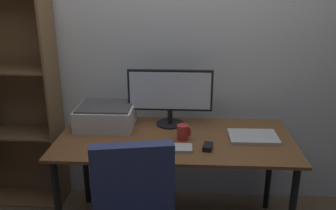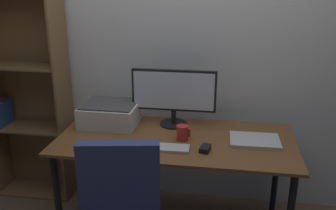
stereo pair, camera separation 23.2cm
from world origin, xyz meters
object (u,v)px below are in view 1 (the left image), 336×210
(coffee_mug, at_px, (183,132))
(printer, at_px, (106,116))
(desk, at_px, (175,148))
(keyboard, at_px, (169,148))
(mouse, at_px, (208,147))
(laptop, at_px, (253,137))
(bookshelf, at_px, (15,102))
(monitor, at_px, (170,93))

(coffee_mug, xyz_separation_m, printer, (-0.56, 0.20, 0.03))
(desk, xyz_separation_m, keyboard, (-0.03, -0.18, 0.09))
(keyboard, bearing_deg, mouse, 2.40)
(printer, bearing_deg, mouse, -25.37)
(keyboard, height_order, printer, printer)
(laptop, distance_m, printer, 1.04)
(desk, xyz_separation_m, bookshelf, (-1.26, 0.37, 0.19))
(keyboard, height_order, coffee_mug, coffee_mug)
(laptop, bearing_deg, monitor, 158.32)
(desk, bearing_deg, laptop, 1.70)
(keyboard, bearing_deg, monitor, 90.68)
(keyboard, height_order, mouse, mouse)
(monitor, relative_size, laptop, 1.89)
(monitor, height_order, coffee_mug, monitor)
(laptop, height_order, printer, printer)
(keyboard, height_order, laptop, laptop)
(printer, bearing_deg, desk, -18.94)
(monitor, height_order, keyboard, monitor)
(monitor, bearing_deg, laptop, -20.82)
(keyboard, xyz_separation_m, laptop, (0.55, 0.20, 0.00))
(keyboard, xyz_separation_m, mouse, (0.24, 0.02, 0.01))
(mouse, bearing_deg, bookshelf, 170.77)
(desk, relative_size, monitor, 2.61)
(monitor, bearing_deg, keyboard, -88.16)
(monitor, distance_m, mouse, 0.52)
(keyboard, relative_size, printer, 0.72)
(desk, distance_m, coffee_mug, 0.14)
(desk, distance_m, printer, 0.56)
(desk, relative_size, printer, 3.94)
(mouse, bearing_deg, monitor, 133.62)
(keyboard, bearing_deg, bookshelf, 154.59)
(laptop, bearing_deg, mouse, -150.69)
(printer, relative_size, bookshelf, 0.23)
(monitor, distance_m, printer, 0.49)
(monitor, bearing_deg, desk, -78.96)
(desk, relative_size, mouse, 16.41)
(mouse, relative_size, printer, 0.24)
(desk, relative_size, laptop, 4.92)
(mouse, distance_m, bookshelf, 1.57)
(keyboard, relative_size, bookshelf, 0.17)
(laptop, xyz_separation_m, bookshelf, (-1.78, 0.36, 0.09))
(desk, bearing_deg, printer, 161.06)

